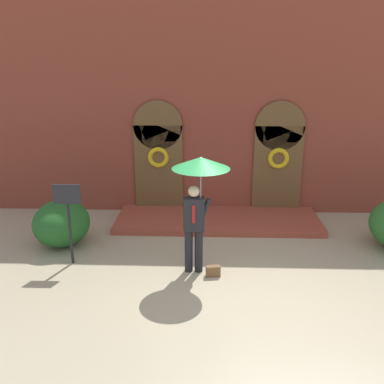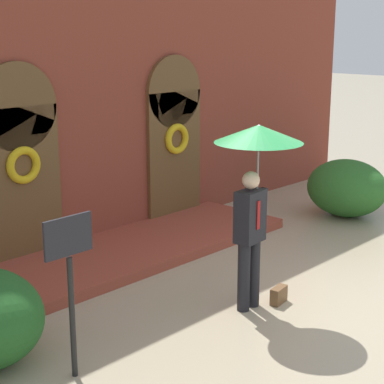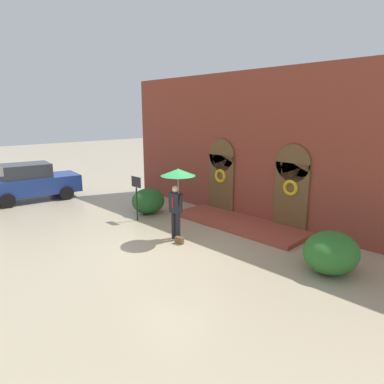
{
  "view_description": "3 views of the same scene",
  "coord_description": "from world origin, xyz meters",
  "px_view_note": "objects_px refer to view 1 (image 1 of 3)",
  "views": [
    {
      "loc": [
        -0.29,
        -7.28,
        4.16
      ],
      "look_at": [
        -0.61,
        1.55,
        1.32
      ],
      "focal_mm": 40.0,
      "sensor_mm": 36.0,
      "label": 1
    },
    {
      "loc": [
        -6.59,
        -4.27,
        3.49
      ],
      "look_at": [
        -0.21,
        1.75,
        1.25
      ],
      "focal_mm": 60.0,
      "sensor_mm": 36.0,
      "label": 2
    },
    {
      "loc": [
        7.48,
        -6.61,
        4.05
      ],
      "look_at": [
        -0.64,
        1.29,
        1.44
      ],
      "focal_mm": 32.0,
      "sensor_mm": 36.0,
      "label": 3
    }
  ],
  "objects_px": {
    "person_with_umbrella": "(199,180)",
    "handbag": "(213,271)",
    "sign_post": "(68,211)",
    "shrub_left": "(62,223)"
  },
  "relations": [
    {
      "from": "person_with_umbrella",
      "to": "handbag",
      "type": "height_order",
      "value": "person_with_umbrella"
    },
    {
      "from": "handbag",
      "to": "sign_post",
      "type": "xyz_separation_m",
      "value": [
        -2.93,
        0.46,
        1.05
      ]
    },
    {
      "from": "handbag",
      "to": "shrub_left",
      "type": "distance_m",
      "value": 3.72
    },
    {
      "from": "person_with_umbrella",
      "to": "shrub_left",
      "type": "bearing_deg",
      "value": 159.54
    },
    {
      "from": "person_with_umbrella",
      "to": "handbag",
      "type": "bearing_deg",
      "value": -34.47
    },
    {
      "from": "person_with_umbrella",
      "to": "shrub_left",
      "type": "xyz_separation_m",
      "value": [
        -3.14,
        1.17,
        -1.39
      ]
    },
    {
      "from": "handbag",
      "to": "shrub_left",
      "type": "height_order",
      "value": "shrub_left"
    },
    {
      "from": "person_with_umbrella",
      "to": "handbag",
      "type": "xyz_separation_m",
      "value": [
        0.29,
        -0.2,
        -1.8
      ]
    },
    {
      "from": "handbag",
      "to": "person_with_umbrella",
      "type": "bearing_deg",
      "value": 136.71
    },
    {
      "from": "person_with_umbrella",
      "to": "handbag",
      "type": "distance_m",
      "value": 1.84
    }
  ]
}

